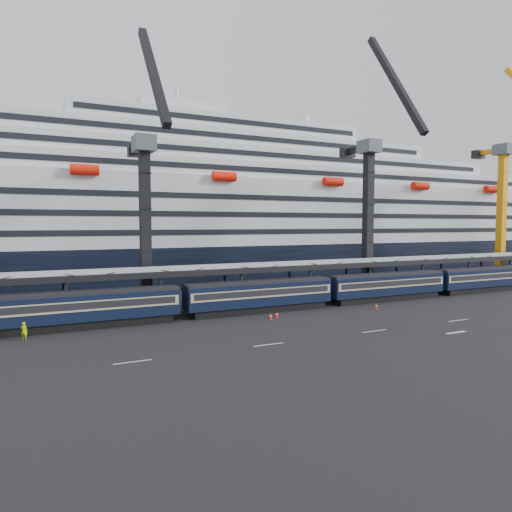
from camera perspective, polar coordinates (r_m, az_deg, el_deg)
name	(u,v)px	position (r m, az deg, el deg)	size (l,w,h in m)	color
ground	(364,322)	(52.52, 13.39, -8.00)	(260.00, 260.00, 0.00)	black
lane_markings	(456,324)	(54.43, 23.67, -7.79)	(111.00, 4.27, 0.02)	beige
train	(284,293)	(57.74, 3.52, -4.59)	(133.05, 3.00, 4.05)	black
canopy	(300,265)	(63.13, 5.46, -1.08)	(130.00, 6.25, 5.53)	#9EA1A7
cruise_ship	(212,217)	(91.42, -5.52, 4.94)	(214.09, 28.84, 34.00)	black
crane_dark_near	(146,215)	(59.79, -13.61, 4.95)	(4.50, 17.75, 35.08)	#4B4E52
crane_dark_mid	(370,208)	(74.55, 14.05, 5.83)	(4.50, 18.24, 39.64)	#4B4E52
crane_yellow_near	(504,206)	(99.41, 28.62, 5.49)	(4.50, 20.12, 40.16)	#4B4E52
worker	(24,331)	(48.45, -27.01, -8.33)	(0.61, 0.40, 1.67)	#CEFF0D
traffic_cone_c	(277,314)	(53.26, 2.63, -7.31)	(0.38, 0.38, 0.76)	#FF1B08
traffic_cone_d	(271,316)	(52.00, 1.84, -7.56)	(0.41, 0.41, 0.81)	#FF1B08
traffic_cone_e	(376,306)	(60.54, 14.82, -6.08)	(0.37, 0.37, 0.74)	#FF1B08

